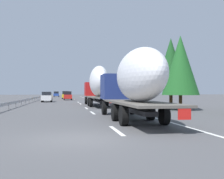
{
  "coord_description": "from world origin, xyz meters",
  "views": [
    {
      "loc": [
        -10.3,
        0.53,
        1.75
      ],
      "look_at": [
        19.7,
        -4.66,
        2.01
      ],
      "focal_mm": 44.34,
      "sensor_mm": 36.0,
      "label": 1
    }
  ],
  "objects_px": {
    "car_yellow_coupe": "(66,95)",
    "road_sign": "(98,89)",
    "truck_lead": "(98,84)",
    "car_white_van": "(47,97)",
    "truck_trailing": "(134,81)",
    "car_blue_sedan": "(56,94)",
    "car_red_compact": "(68,96)"
  },
  "relations": [
    {
      "from": "car_red_compact",
      "to": "car_yellow_coupe",
      "type": "distance_m",
      "value": 10.17
    },
    {
      "from": "car_white_van",
      "to": "truck_trailing",
      "type": "bearing_deg",
      "value": -167.85
    },
    {
      "from": "truck_lead",
      "to": "truck_trailing",
      "type": "xyz_separation_m",
      "value": [
        -18.1,
        -0.0,
        -0.32
      ]
    },
    {
      "from": "road_sign",
      "to": "car_yellow_coupe",
      "type": "bearing_deg",
      "value": 33.36
    },
    {
      "from": "car_blue_sedan",
      "to": "car_white_van",
      "type": "distance_m",
      "value": 51.65
    },
    {
      "from": "car_white_van",
      "to": "car_blue_sedan",
      "type": "bearing_deg",
      "value": -0.18
    },
    {
      "from": "truck_lead",
      "to": "car_blue_sedan",
      "type": "relative_size",
      "value": 3.32
    },
    {
      "from": "truck_trailing",
      "to": "car_yellow_coupe",
      "type": "height_order",
      "value": "truck_trailing"
    },
    {
      "from": "car_blue_sedan",
      "to": "road_sign",
      "type": "xyz_separation_m",
      "value": [
        -41.0,
        -10.06,
        1.33
      ]
    },
    {
      "from": "car_blue_sedan",
      "to": "road_sign",
      "type": "bearing_deg",
      "value": -166.22
    },
    {
      "from": "truck_lead",
      "to": "car_yellow_coupe",
      "type": "relative_size",
      "value": 2.97
    },
    {
      "from": "car_yellow_coupe",
      "to": "road_sign",
      "type": "relative_size",
      "value": 1.43
    },
    {
      "from": "truck_lead",
      "to": "car_white_van",
      "type": "xyz_separation_m",
      "value": [
        14.96,
        7.12,
        -1.81
      ]
    },
    {
      "from": "truck_lead",
      "to": "car_yellow_coupe",
      "type": "height_order",
      "value": "truck_lead"
    },
    {
      "from": "truck_trailing",
      "to": "car_blue_sedan",
      "type": "relative_size",
      "value": 3.08
    },
    {
      "from": "truck_lead",
      "to": "car_white_van",
      "type": "distance_m",
      "value": 16.66
    },
    {
      "from": "car_blue_sedan",
      "to": "car_red_compact",
      "type": "distance_m",
      "value": 40.8
    },
    {
      "from": "car_blue_sedan",
      "to": "car_red_compact",
      "type": "bearing_deg",
      "value": -175.0
    },
    {
      "from": "truck_trailing",
      "to": "car_red_compact",
      "type": "relative_size",
      "value": 2.81
    },
    {
      "from": "road_sign",
      "to": "truck_trailing",
      "type": "bearing_deg",
      "value": 175.94
    },
    {
      "from": "car_red_compact",
      "to": "road_sign",
      "type": "xyz_separation_m",
      "value": [
        -0.35,
        -6.5,
        1.34
      ]
    },
    {
      "from": "truck_lead",
      "to": "car_yellow_coupe",
      "type": "bearing_deg",
      "value": 6.04
    },
    {
      "from": "car_yellow_coupe",
      "to": "car_blue_sedan",
      "type": "bearing_deg",
      "value": 5.87
    },
    {
      "from": "truck_trailing",
      "to": "car_red_compact",
      "type": "bearing_deg",
      "value": 4.42
    },
    {
      "from": "truck_trailing",
      "to": "car_yellow_coupe",
      "type": "xyz_separation_m",
      "value": [
        54.21,
        3.82,
        -1.42
      ]
    },
    {
      "from": "car_white_van",
      "to": "car_red_compact",
      "type": "bearing_deg",
      "value": -18.66
    },
    {
      "from": "truck_trailing",
      "to": "road_sign",
      "type": "xyz_separation_m",
      "value": [
        43.7,
        -3.1,
        -0.11
      ]
    },
    {
      "from": "truck_trailing",
      "to": "car_red_compact",
      "type": "height_order",
      "value": "truck_trailing"
    },
    {
      "from": "car_red_compact",
      "to": "car_yellow_coupe",
      "type": "bearing_deg",
      "value": 2.36
    },
    {
      "from": "truck_lead",
      "to": "car_white_van",
      "type": "bearing_deg",
      "value": 25.44
    },
    {
      "from": "car_blue_sedan",
      "to": "car_red_compact",
      "type": "xyz_separation_m",
      "value": [
        -40.65,
        -3.56,
        -0.01
      ]
    },
    {
      "from": "truck_trailing",
      "to": "road_sign",
      "type": "distance_m",
      "value": 43.81
    }
  ]
}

